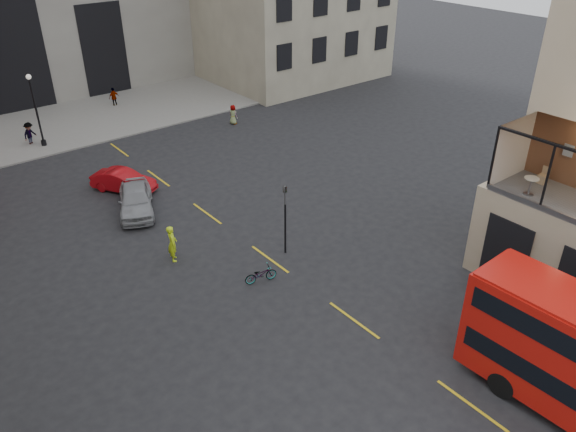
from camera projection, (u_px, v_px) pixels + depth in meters
ground at (503, 380)px, 21.22m from camera, size 140.00×140.00×0.00m
pavement_far at (27, 130)px, 43.67m from camera, size 40.00×12.00×0.12m
traffic_light_near at (285, 211)px, 27.60m from camera, size 0.16×0.20×3.80m
street_lamp_b at (37, 115)px, 39.80m from camera, size 0.36×0.36×5.33m
car_a at (136, 199)px, 32.15m from camera, size 3.59×5.01×1.58m
car_b at (124, 181)px, 34.54m from camera, size 3.33×4.15×1.33m
bicycle at (261, 274)px, 26.43m from camera, size 1.66×0.94×0.82m
cyclist at (172, 243)px, 27.76m from camera, size 0.70×0.83×1.93m
pedestrian_b at (30, 134)px, 40.79m from camera, size 1.30×1.16×1.75m
pedestrian_c at (114, 97)px, 48.42m from camera, size 1.02×0.55×1.65m
pedestrian_d at (233, 115)px, 44.73m from camera, size 0.67×0.86×1.55m
cafe_table_far at (531, 183)px, 24.24m from camera, size 0.63×0.63×0.78m
cafe_chair_d at (543, 178)px, 25.32m from camera, size 0.40×0.40×0.77m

